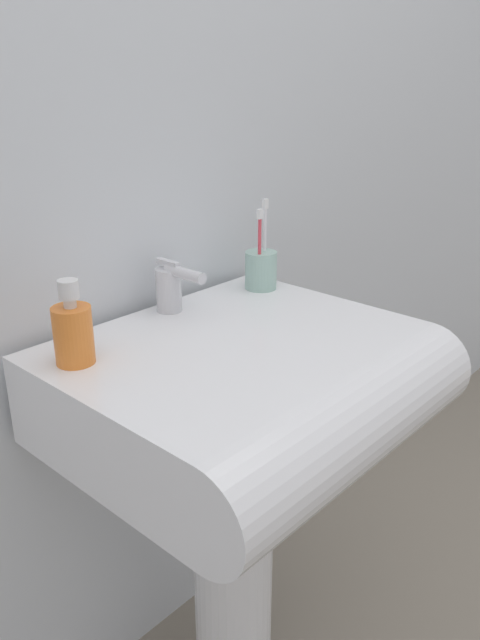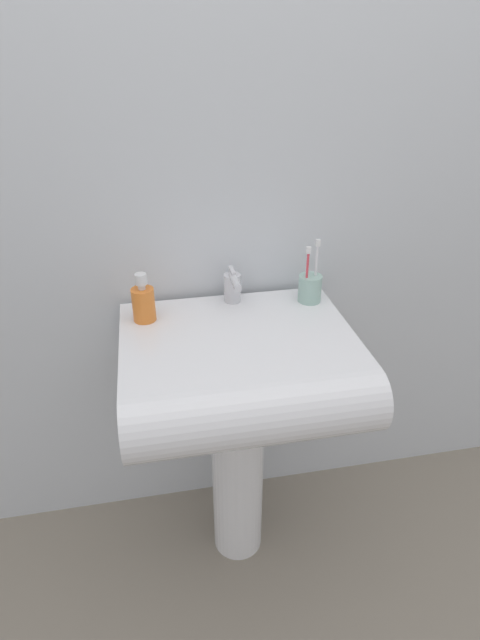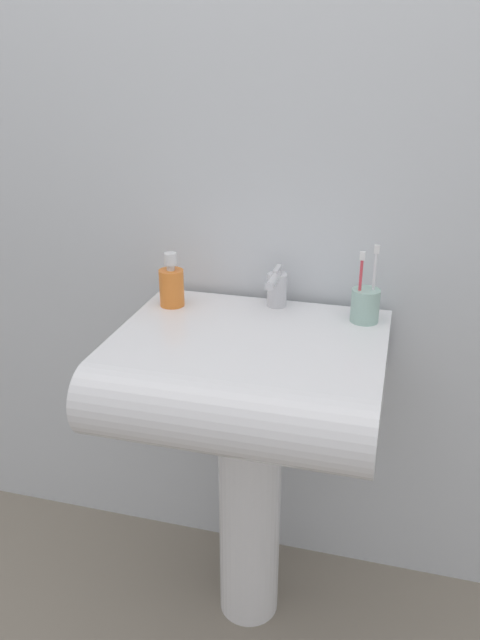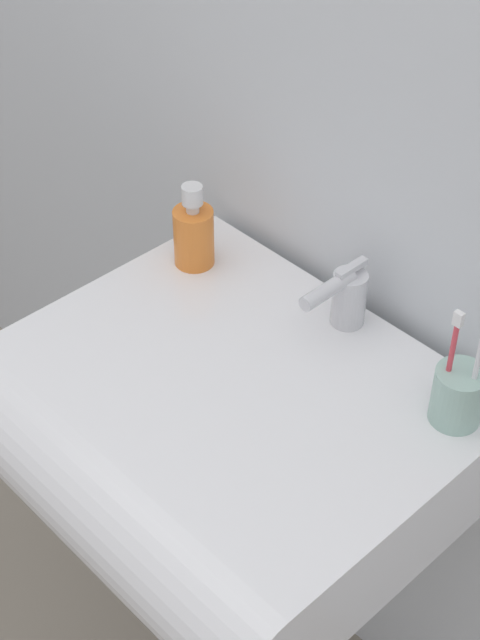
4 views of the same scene
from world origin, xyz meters
The scene contains 6 objects.
wall_back centered at (0.00, 0.27, 1.20)m, with size 5.00×0.05×2.40m, color silver.
sink_pedestal centered at (0.00, 0.00, 0.34)m, with size 0.16×0.16×0.68m, color white.
sink_basin centered at (0.00, -0.06, 0.76)m, with size 0.61×0.54×0.16m.
faucet centered at (0.02, 0.18, 0.89)m, with size 0.05×0.12×0.10m.
toothbrush_cup centered at (0.24, 0.14, 0.88)m, with size 0.07×0.07×0.19m.
soap_bottle centered at (-0.24, 0.12, 0.89)m, with size 0.06×0.06×0.14m.
Camera 1 is at (-0.73, -0.68, 1.27)m, focal length 35.00 mm.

